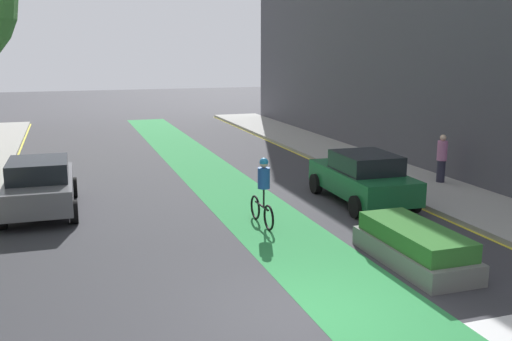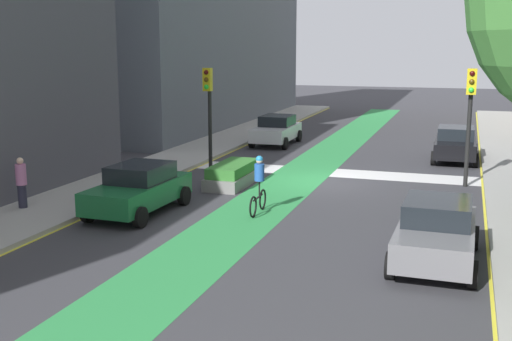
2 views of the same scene
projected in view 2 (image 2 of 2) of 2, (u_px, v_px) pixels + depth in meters
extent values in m
plane|color=#38383D|center=(324.00, 182.00, 25.45)|extent=(120.00, 120.00, 0.00)
cube|color=#2D8C47|center=(294.00, 180.00, 25.82)|extent=(2.40, 60.00, 0.01)
cube|color=silver|center=(334.00, 173.00, 27.31)|extent=(12.00, 1.80, 0.01)
cube|color=yellow|center=(484.00, 193.00, 23.61)|extent=(0.16, 60.00, 0.01)
cube|color=#9E9E99|center=(153.00, 169.00, 27.72)|extent=(3.00, 60.00, 0.15)
cube|color=yellow|center=(184.00, 173.00, 27.28)|extent=(0.16, 60.00, 0.01)
cylinder|color=black|center=(210.00, 120.00, 27.36)|extent=(0.16, 0.16, 4.38)
cube|color=gold|center=(208.00, 80.00, 26.84)|extent=(0.35, 0.28, 0.95)
sphere|color=#3F0A0A|center=(206.00, 72.00, 26.65)|extent=(0.20, 0.20, 0.20)
sphere|color=#4C380C|center=(206.00, 80.00, 26.71)|extent=(0.20, 0.20, 0.20)
sphere|color=#26D833|center=(206.00, 87.00, 26.77)|extent=(0.20, 0.20, 0.20)
cylinder|color=black|center=(469.00, 128.00, 24.24)|extent=(0.16, 0.16, 4.47)
cube|color=gold|center=(472.00, 82.00, 23.72)|extent=(0.35, 0.28, 0.95)
sphere|color=#3F0A0A|center=(472.00, 74.00, 23.53)|extent=(0.20, 0.20, 0.20)
sphere|color=#4C380C|center=(472.00, 82.00, 23.59)|extent=(0.20, 0.20, 0.20)
sphere|color=#26D833|center=(471.00, 90.00, 23.65)|extent=(0.20, 0.20, 0.20)
cube|color=#196033|center=(138.00, 193.00, 20.63)|extent=(1.93, 4.25, 0.70)
cube|color=black|center=(141.00, 173.00, 20.69)|extent=(1.66, 2.05, 0.55)
cylinder|color=black|center=(140.00, 217.00, 19.04)|extent=(0.24, 0.65, 0.64)
cylinder|color=black|center=(88.00, 212.00, 19.64)|extent=(0.24, 0.65, 0.64)
cylinder|color=black|center=(184.00, 196.00, 21.75)|extent=(0.24, 0.65, 0.64)
cylinder|color=black|center=(137.00, 192.00, 22.35)|extent=(0.24, 0.65, 0.64)
cube|color=silver|center=(276.00, 132.00, 34.87)|extent=(1.82, 4.21, 0.70)
cube|color=black|center=(277.00, 120.00, 34.93)|extent=(1.61, 2.01, 0.55)
cylinder|color=black|center=(285.00, 143.00, 33.29)|extent=(0.22, 0.64, 0.64)
cylinder|color=black|center=(252.00, 142.00, 33.83)|extent=(0.22, 0.64, 0.64)
cylinder|color=black|center=(299.00, 136.00, 36.03)|extent=(0.22, 0.64, 0.64)
cylinder|color=black|center=(268.00, 134.00, 36.58)|extent=(0.22, 0.64, 0.64)
cube|color=slate|center=(436.00, 237.00, 15.88)|extent=(1.87, 4.23, 0.70)
cube|color=black|center=(438.00, 211.00, 15.95)|extent=(1.63, 2.03, 0.55)
cylinder|color=black|center=(473.00, 274.00, 14.30)|extent=(0.23, 0.64, 0.64)
cylinder|color=black|center=(391.00, 266.00, 14.87)|extent=(0.23, 0.64, 0.64)
cylinder|color=black|center=(474.00, 238.00, 17.02)|extent=(0.23, 0.64, 0.64)
cylinder|color=black|center=(405.00, 231.00, 17.60)|extent=(0.23, 0.64, 0.64)
cube|color=black|center=(455.00, 147.00, 29.97)|extent=(1.84, 4.22, 0.70)
cube|color=black|center=(456.00, 133.00, 30.04)|extent=(1.62, 2.02, 0.55)
cylinder|color=black|center=(476.00, 160.00, 28.40)|extent=(0.23, 0.64, 0.64)
cylinder|color=black|center=(433.00, 158.00, 28.93)|extent=(0.23, 0.64, 0.64)
cylinder|color=black|center=(475.00, 150.00, 31.15)|extent=(0.23, 0.64, 0.64)
cylinder|color=black|center=(436.00, 148.00, 31.68)|extent=(0.23, 0.64, 0.64)
torus|color=black|center=(253.00, 207.00, 20.18)|extent=(0.07, 0.68, 0.68)
torus|color=black|center=(263.00, 199.00, 21.17)|extent=(0.07, 0.68, 0.68)
cylinder|color=black|center=(258.00, 197.00, 20.64)|extent=(0.08, 0.95, 0.06)
cylinder|color=black|center=(259.00, 188.00, 20.73)|extent=(0.05, 0.05, 0.50)
cylinder|color=#2659B2|center=(259.00, 172.00, 20.63)|extent=(0.32, 0.32, 0.55)
sphere|color=beige|center=(259.00, 160.00, 20.56)|extent=(0.22, 0.22, 0.22)
sphere|color=#268CCC|center=(259.00, 159.00, 20.55)|extent=(0.23, 0.23, 0.23)
cylinder|color=#262638|center=(22.00, 196.00, 20.79)|extent=(0.28, 0.28, 0.76)
cylinder|color=#BF72A5|center=(21.00, 175.00, 20.65)|extent=(0.34, 0.34, 0.67)
sphere|color=beige|center=(20.00, 161.00, 20.57)|extent=(0.22, 0.22, 0.22)
cube|color=slate|center=(233.00, 179.00, 24.89)|extent=(1.31, 3.19, 0.45)
cube|color=#33722D|center=(233.00, 168.00, 24.81)|extent=(1.18, 2.87, 0.40)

